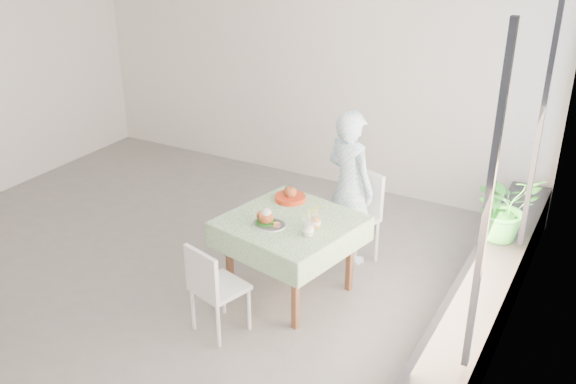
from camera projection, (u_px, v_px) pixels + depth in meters
The scene contains 14 objects.
floor at pixel (187, 261), 6.36m from camera, with size 6.00×6.00×0.00m, color slate.
wall_back at pixel (305, 68), 7.76m from camera, with size 6.00×0.02×2.80m, color white.
wall_right at pixel (520, 195), 4.45m from camera, with size 0.02×5.00×2.80m, color white.
window_pane at pixel (521, 161), 4.36m from camera, with size 0.01×4.80×2.18m, color #D1E0F9.
window_ledge at pixel (472, 322), 5.02m from camera, with size 0.40×4.80×0.50m, color black.
cafe_table at pixel (290, 248), 5.67m from camera, with size 1.23×1.23×0.74m.
chair_far at pixel (351, 235), 6.27m from camera, with size 0.55×0.55×0.91m.
chair_near at pixel (219, 305), 5.25m from camera, with size 0.47×0.47×0.81m.
diner at pixel (349, 187), 6.11m from camera, with size 0.56×0.37×1.54m, color #95CCEE.
main_dish at pixel (267, 220), 5.44m from camera, with size 0.30×0.30×0.15m.
juice_cup_orange at pixel (316, 221), 5.40m from camera, with size 0.08×0.08×0.24m.
juice_cup_lemonade at pixel (308, 228), 5.27m from camera, with size 0.10×0.10×0.29m.
second_dish at pixel (290, 196), 5.89m from camera, with size 0.29×0.29×0.14m.
potted_plant at pixel (505, 206), 5.63m from camera, with size 0.56×0.49×0.63m, color #297C33.
Camera 1 is at (3.55, -4.32, 3.28)m, focal length 40.00 mm.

